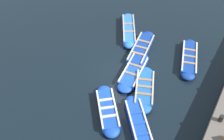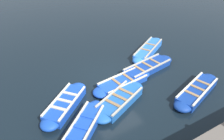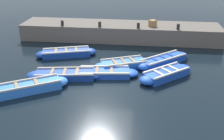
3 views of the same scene
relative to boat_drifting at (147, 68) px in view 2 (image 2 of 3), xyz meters
The scene contains 8 objects.
ground_plane 2.12m from the boat_drifting, 89.86° to the right, with size 120.00×120.00×0.00m, color black.
boat_drifting is the anchor object (origin of this frame).
boat_centre 4.97m from the boat_drifting, 82.83° to the right, with size 2.66×2.91×0.44m.
boat_tucked 2.92m from the boat_drifting, 14.45° to the left, with size 1.81×3.61×0.43m.
boat_far_corner 2.01m from the boat_drifting, 140.78° to the left, with size 2.50×3.53×0.47m.
boat_near_quay 5.43m from the boat_drifting, 64.40° to the right, with size 2.87×3.12×0.43m.
boat_mid_row 1.95m from the boat_drifting, 75.93° to the right, with size 1.28×3.47×0.36m.
boat_inner_gap 3.18m from the boat_drifting, 60.00° to the right, with size 2.06×3.31×0.43m.
Camera 2 is at (7.78, -4.60, 6.58)m, focal length 35.00 mm.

